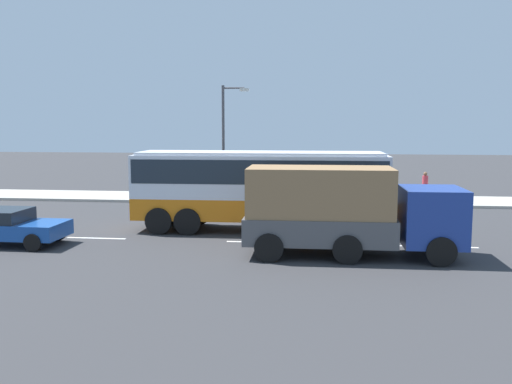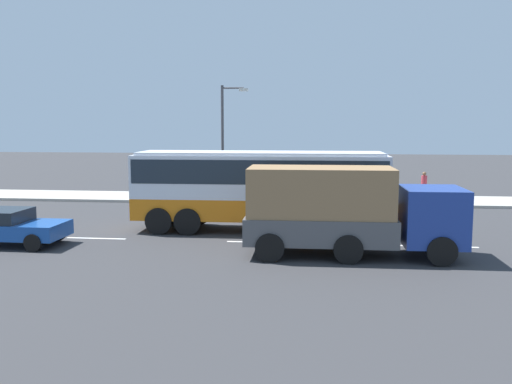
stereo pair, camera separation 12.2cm
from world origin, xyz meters
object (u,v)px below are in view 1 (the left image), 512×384
Objects in this scene: pedestrian_near_curb at (425,184)px; cargo_truck at (346,209)px; car_blue_saloon at (0,225)px; coach_bus at (260,182)px; street_lamp at (226,135)px.

cargo_truck is at bearing 12.71° from pedestrian_near_curb.
cargo_truck reaches higher than car_blue_saloon.
cargo_truck is 12.75m from car_blue_saloon.
car_blue_saloon is at bearing 178.03° from cargo_truck.
coach_bus is 8.66m from street_lamp.
coach_bus is at bearing -70.63° from street_lamp.
pedestrian_near_curb is 11.61m from street_lamp.
cargo_truck is 1.13× the size of street_lamp.
street_lamp is (-11.22, -1.09, 2.77)m from pedestrian_near_curb.
street_lamp reaches higher than cargo_truck.
coach_bus is 1.45× the size of cargo_truck.
street_lamp reaches higher than coach_bus.
car_blue_saloon is (-9.34, -3.82, -1.34)m from coach_bus.
street_lamp is at bearing 108.45° from coach_bus.
pedestrian_near_curb reaches higher than car_blue_saloon.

